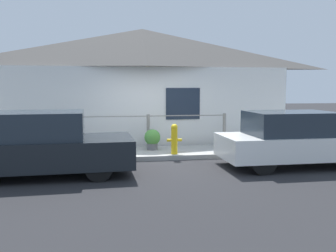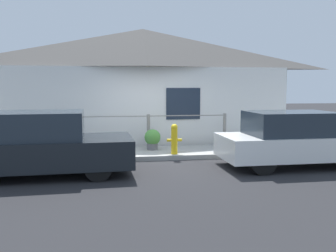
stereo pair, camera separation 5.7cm
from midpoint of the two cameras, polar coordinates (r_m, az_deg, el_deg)
ground_plane at (r=9.96m, az=-2.17°, el=-5.38°), size 60.00×60.00×0.00m
sidewalk at (r=10.77m, az=-2.75°, el=-4.16°), size 24.00×1.67×0.13m
house at (r=12.80m, az=-3.99°, el=10.90°), size 9.76×2.23×3.89m
fence at (r=11.35m, az=-3.17°, el=-0.46°), size 4.90×0.10×1.00m
car_left at (r=8.71m, az=-19.49°, el=-2.73°), size 4.12×1.85×1.43m
car_right at (r=9.71m, az=18.46°, el=-1.94°), size 3.71×1.64×1.36m
fire_hydrant at (r=10.20m, az=0.81°, el=-1.89°), size 0.41×0.18×0.83m
potted_plant_near_hydrant at (r=10.90m, az=-2.55°, el=-1.94°), size 0.47×0.47×0.60m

